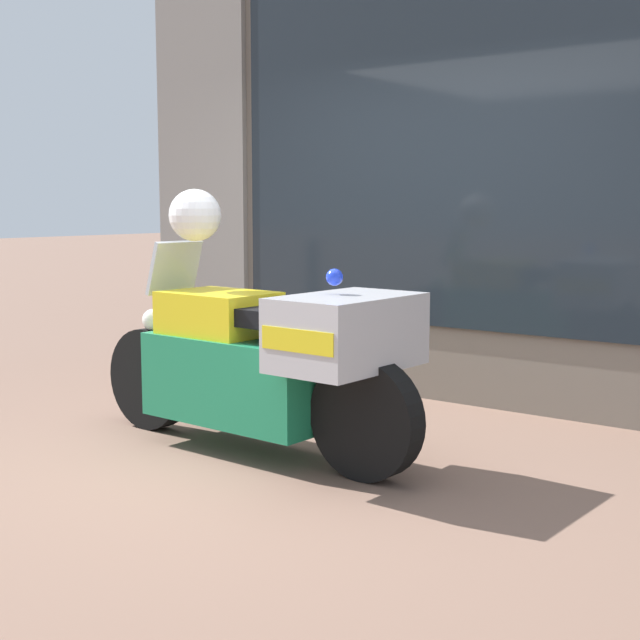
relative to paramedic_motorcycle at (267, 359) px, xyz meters
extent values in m
plane|color=#7A5B4C|center=(0.09, 0.04, -0.56)|extent=(60.00, 60.00, 0.00)
cube|color=#6B6056|center=(0.09, 2.04, 1.53)|extent=(5.74, 0.40, 4.17)
cube|color=gray|center=(-2.28, 2.06, 1.53)|extent=(1.01, 0.55, 4.17)
cube|color=#1E262D|center=(0.55, 1.82, 1.58)|extent=(4.51, 0.02, 3.17)
cube|color=slate|center=(0.51, 2.05, -0.28)|extent=(4.29, 0.30, 0.55)
cube|color=silver|center=(0.51, 2.19, 0.74)|extent=(4.29, 0.02, 1.53)
cube|color=beige|center=(0.51, 2.05, 1.49)|extent=(4.29, 0.30, 0.03)
cube|color=#C68E19|center=(-0.99, 2.05, 1.53)|extent=(0.18, 0.04, 0.05)
cube|color=maroon|center=(0.01, 2.05, 1.53)|extent=(0.18, 0.04, 0.05)
cube|color=#195623|center=(1.01, 2.05, 1.53)|extent=(0.18, 0.04, 0.05)
cube|color=white|center=(-0.48, 1.98, 0.13)|extent=(0.19, 0.02, 0.27)
cylinder|color=black|center=(-1.01, 0.03, -0.24)|extent=(0.65, 0.16, 0.64)
cylinder|color=black|center=(0.69, -0.02, -0.24)|extent=(0.65, 0.16, 0.64)
cube|color=#1E8456|center=(-0.20, 0.01, -0.14)|extent=(1.17, 0.56, 0.49)
cube|color=yellow|center=(-0.38, 0.01, 0.22)|extent=(0.64, 0.49, 0.28)
cube|color=black|center=(0.06, 0.00, 0.25)|extent=(0.68, 0.41, 0.10)
cube|color=#B7B7BC|center=(0.57, -0.02, 0.21)|extent=(0.53, 0.81, 0.38)
cube|color=yellow|center=(0.57, -0.02, 0.21)|extent=(0.48, 0.82, 0.11)
cube|color=#B2BCC6|center=(-0.75, 0.03, 0.48)|extent=(0.14, 0.37, 0.32)
sphere|color=white|center=(-0.96, 0.03, 0.14)|extent=(0.14, 0.14, 0.14)
sphere|color=blue|center=(0.48, -0.02, 0.49)|extent=(0.09, 0.09, 0.09)
sphere|color=white|center=(-0.57, 0.02, 0.80)|extent=(0.31, 0.31, 0.31)
camera|label=1|loc=(3.22, -3.75, 0.87)|focal=50.00mm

